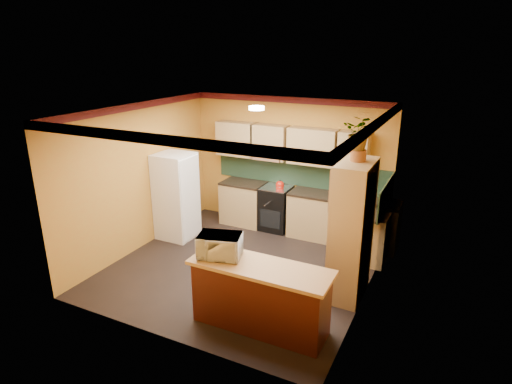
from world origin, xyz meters
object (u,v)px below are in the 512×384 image
base_cabinets_back (304,214)px  microwave (220,246)px  fridge (176,196)px  breakfast_bar (260,298)px  stove (276,208)px  pantry (352,231)px

base_cabinets_back → microwave: (-0.09, -3.14, 0.65)m
base_cabinets_back → fridge: fridge is taller
base_cabinets_back → breakfast_bar: same height
fridge → breakfast_bar: bearing=-35.1°
stove → microwave: bearing=-80.3°
fridge → pantry: size_ratio=0.81×
fridge → breakfast_bar: 3.39m
base_cabinets_back → pantry: pantry is taller
pantry → microwave: pantry is taller
stove → fridge: fridge is taller
base_cabinets_back → stove: (-0.62, -0.00, 0.02)m
base_cabinets_back → microwave: microwave is taller
pantry → breakfast_bar: size_ratio=1.17×
stove → breakfast_bar: stove is taller
stove → microwave: 3.25m
fridge → breakfast_bar: fridge is taller
pantry → breakfast_bar: (-0.85, -1.35, -0.61)m
stove → base_cabinets_back: bearing=0.0°
breakfast_bar → microwave: 0.89m
stove → pantry: 2.74m
base_cabinets_back → pantry: size_ratio=1.74×
base_cabinets_back → microwave: size_ratio=6.38×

